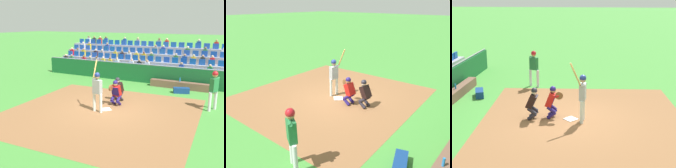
# 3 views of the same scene
# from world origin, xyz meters

# --- Properties ---
(ground_plane) EXTENTS (160.00, 160.00, 0.00)m
(ground_plane) POSITION_xyz_m (0.00, 0.00, 0.00)
(ground_plane) COLOR #448E38
(infield_dirt_patch) EXTENTS (8.72, 8.28, 0.01)m
(infield_dirt_patch) POSITION_xyz_m (0.00, 0.50, 0.00)
(infield_dirt_patch) COLOR brown
(infield_dirt_patch) RESTS_ON ground_plane
(home_plate_marker) EXTENTS (0.62, 0.62, 0.02)m
(home_plate_marker) POSITION_xyz_m (0.00, 0.00, 0.02)
(home_plate_marker) COLOR white
(home_plate_marker) RESTS_ON infield_dirt_patch
(batter_at_plate) EXTENTS (0.57, 0.61, 2.35)m
(batter_at_plate) POSITION_xyz_m (0.20, 0.44, 1.16)
(batter_at_plate) COLOR silver
(batter_at_plate) RESTS_ON ground_plane
(catcher_crouching) EXTENTS (0.47, 0.71, 1.30)m
(catcher_crouching) POSITION_xyz_m (-0.13, -0.74, 0.72)
(catcher_crouching) COLOR navy
(catcher_crouching) RESTS_ON ground_plane
(home_plate_umpire) EXTENTS (0.47, 0.48, 1.29)m
(home_plate_umpire) POSITION_xyz_m (0.08, -1.46, 0.70)
(home_plate_umpire) COLOR #26222D
(home_plate_umpire) RESTS_ON ground_plane
(dugout_wall) EXTENTS (16.58, 0.24, 1.27)m
(dugout_wall) POSITION_xyz_m (0.00, -5.99, 0.61)
(dugout_wall) COLOR #16572B
(dugout_wall) RESTS_ON ground_plane
(dugout_bench) EXTENTS (4.02, 0.40, 0.44)m
(dugout_bench) POSITION_xyz_m (-2.37, -5.44, 0.22)
(dugout_bench) COLOR brown
(dugout_bench) RESTS_ON ground_plane
(water_bottle_on_bench) EXTENTS (0.07, 0.07, 0.24)m
(water_bottle_on_bench) POSITION_xyz_m (-2.18, -5.46, 0.56)
(water_bottle_on_bench) COLOR blue
(water_bottle_on_bench) RESTS_ON dugout_bench
(equipment_duffel_bag) EXTENTS (0.96, 0.64, 0.32)m
(equipment_duffel_bag) POSITION_xyz_m (-2.51, -4.46, 0.16)
(equipment_duffel_bag) COLOR navy
(equipment_duffel_bag) RESTS_ON ground_plane
(on_deck_batter) EXTENTS (0.39, 0.59, 1.87)m
(on_deck_batter) POSITION_xyz_m (-4.43, -2.19, 1.15)
(on_deck_batter) COLOR silver
(on_deck_batter) RESTS_ON ground_plane
(bleacher_stand) EXTENTS (18.79, 3.83, 2.71)m
(bleacher_stand) POSITION_xyz_m (0.01, -10.12, 0.79)
(bleacher_stand) COLOR #9494A0
(bleacher_stand) RESTS_ON ground_plane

